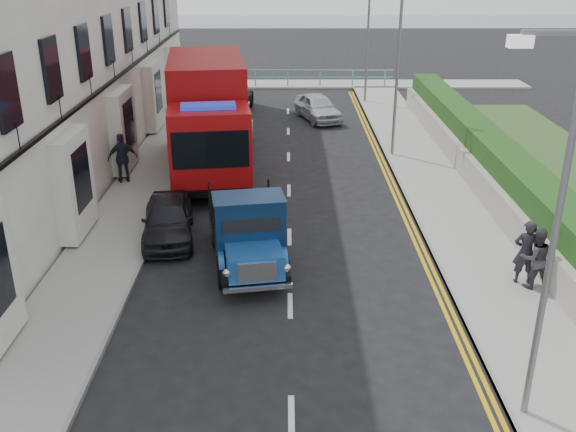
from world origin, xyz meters
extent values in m
plane|color=black|center=(0.00, 0.00, 0.00)|extent=(120.00, 120.00, 0.00)
cube|color=gray|center=(-5.20, 9.00, 0.06)|extent=(2.40, 38.00, 0.12)
cube|color=gray|center=(5.30, 9.00, 0.06)|extent=(2.60, 38.00, 0.12)
cube|color=gray|center=(0.00, 29.00, 0.06)|extent=(30.00, 2.50, 0.12)
plane|color=#4E636B|center=(0.00, 60.00, 0.00)|extent=(120.00, 120.00, 0.00)
cube|color=black|center=(-6.35, 13.00, 3.60)|extent=(0.12, 28.00, 0.10)
cube|color=#B2AD9E|center=(6.60, 9.00, 0.55)|extent=(0.30, 28.00, 1.00)
cube|color=#163C13|center=(7.30, 9.00, 0.95)|extent=(1.20, 28.00, 1.70)
cube|color=#59B2A5|center=(0.00, 28.20, 1.08)|extent=(13.00, 0.08, 0.06)
cube|color=#59B2A5|center=(0.00, 28.20, 0.65)|extent=(13.00, 0.06, 0.05)
cylinder|color=slate|center=(4.30, -2.00, 3.50)|extent=(0.12, 0.12, 7.00)
cube|color=slate|center=(3.80, -2.00, 6.90)|extent=(1.00, 0.08, 0.08)
cube|color=beige|center=(3.30, -2.00, 6.78)|extent=(0.35, 0.18, 0.18)
cylinder|color=slate|center=(4.30, 14.00, 3.50)|extent=(0.12, 0.12, 7.00)
cylinder|color=slate|center=(4.30, 24.00, 3.50)|extent=(0.12, 0.12, 7.00)
cylinder|color=black|center=(-1.72, 2.94, 0.43)|extent=(0.37, 0.88, 0.86)
cylinder|color=black|center=(-0.18, 3.20, 0.43)|extent=(0.37, 0.88, 0.86)
cylinder|color=black|center=(-2.14, 5.40, 0.43)|extent=(0.37, 0.88, 0.86)
cylinder|color=black|center=(-0.59, 5.66, 0.43)|extent=(0.37, 0.88, 0.86)
cube|color=black|center=(-1.16, 4.30, 0.55)|extent=(2.38, 4.50, 0.16)
cube|color=#1D52A1|center=(-0.88, 2.67, 0.87)|extent=(1.55, 1.37, 0.64)
cube|color=silver|center=(-0.79, 2.08, 0.87)|extent=(0.93, 0.22, 0.49)
cube|color=#0D2548|center=(-1.05, 3.68, 1.38)|extent=(1.93, 1.35, 1.56)
cube|color=black|center=(-1.33, 5.35, 0.76)|extent=(2.26, 2.77, 0.11)
cylinder|color=black|center=(-3.79, 8.91, 0.61)|extent=(0.51, 1.26, 1.22)
cylinder|color=black|center=(-1.47, 9.21, 0.61)|extent=(0.51, 1.26, 1.22)
cylinder|color=black|center=(-4.24, 12.32, 0.61)|extent=(0.51, 1.26, 1.22)
cylinder|color=black|center=(-1.92, 12.63, 0.61)|extent=(0.51, 1.26, 1.22)
cylinder|color=black|center=(-4.56, 14.75, 0.61)|extent=(0.51, 1.26, 1.22)
cylinder|color=black|center=(-2.24, 15.05, 0.61)|extent=(0.51, 1.26, 1.22)
cube|color=black|center=(-3.01, 11.92, 0.83)|extent=(3.55, 8.05, 0.28)
cube|color=#9F0B0D|center=(-2.63, 9.06, 2.00)|extent=(2.92, 2.44, 2.44)
cube|color=black|center=(-2.50, 8.04, 2.11)|extent=(2.44, 0.41, 1.22)
cube|color=maroon|center=(-3.17, 13.13, 2.56)|extent=(3.51, 6.09, 3.33)
imported|color=black|center=(-3.60, 5.94, 0.62)|extent=(1.94, 3.79, 1.23)
imported|color=#507BAC|center=(-2.60, 10.83, 0.71)|extent=(1.82, 4.40, 1.42)
imported|color=silver|center=(-2.60, 15.24, 0.77)|extent=(2.33, 5.36, 1.54)
imported|color=black|center=(-3.23, 21.70, 0.72)|extent=(2.84, 5.36, 1.43)
imported|color=#B7B8BD|center=(1.49, 20.22, 0.64)|extent=(2.62, 4.06, 1.28)
imported|color=black|center=(5.93, 2.96, 0.97)|extent=(0.67, 0.49, 1.71)
imported|color=#383440|center=(6.10, 2.72, 0.92)|extent=(0.80, 0.63, 1.60)
imported|color=#1A2230|center=(-6.00, 10.63, 1.02)|extent=(1.14, 0.78, 1.80)
imported|color=#483533|center=(-4.96, 15.55, 0.99)|extent=(1.00, 0.98, 1.74)
camera|label=1|loc=(-0.09, -11.52, 8.03)|focal=40.00mm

